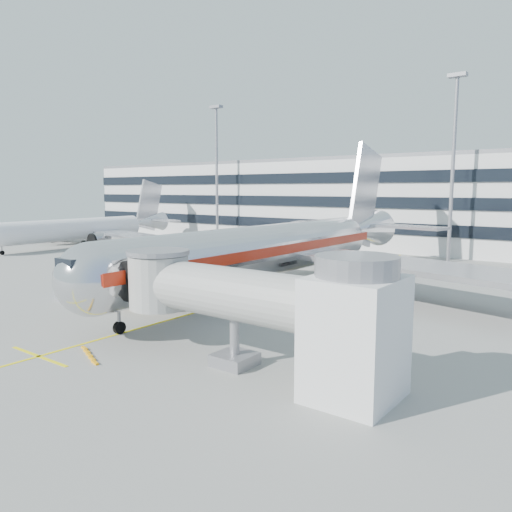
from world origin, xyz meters
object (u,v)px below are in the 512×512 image
Objects in this scene: baggage_tug at (81,284)px; cargo_container_left at (67,291)px; belt_loader at (152,300)px; ramp_worker at (132,287)px; main_jet at (279,248)px; cargo_container_right at (125,277)px; cargo_container_front at (93,292)px.

cargo_container_left is at bearing -60.85° from baggage_tug.
cargo_container_left is (1.27, -2.27, -0.18)m from baggage_tug.
ramp_worker is at bearing 157.93° from belt_loader.
main_jet reaches higher than cargo_container_left.
belt_loader reaches higher than ramp_worker.
main_jet is at bearing 44.18° from baggage_tug.
main_jet reaches higher than baggage_tug.
cargo_container_front is (4.48, -7.23, 0.08)m from cargo_container_right.
cargo_container_front reaches higher than cargo_container_left.
ramp_worker is (5.67, -3.74, 0.15)m from cargo_container_right.
cargo_container_right is (-0.98, 6.12, -0.25)m from baggage_tug.
baggage_tug is 1.90× the size of ramp_worker.
cargo_container_left is at bearing -74.97° from cargo_container_right.
cargo_container_front is (2.23, 1.16, 0.01)m from cargo_container_left.
main_jet reaches higher than belt_loader.
cargo_container_left is 5.77m from ramp_worker.
cargo_container_front is at bearing -171.15° from ramp_worker.
main_jet is 14.83m from ramp_worker.
ramp_worker reaches higher than cargo_container_right.
main_jet is 25.44× the size of cargo_container_left.
belt_loader is at bearing -28.26° from cargo_container_right.
cargo_container_left is (-12.64, -15.78, -3.41)m from main_jet.
belt_loader is 1.49× the size of baggage_tug.
baggage_tug is at bearing 119.15° from cargo_container_left.
belt_loader reaches higher than cargo_container_front.
belt_loader is at bearing -106.80° from main_jet.
baggage_tug is 6.20m from cargo_container_right.
cargo_container_right is 1.02× the size of ramp_worker.
cargo_container_right is at bearing 99.14° from baggage_tug.
baggage_tug reaches higher than ramp_worker.
baggage_tug is (-13.91, -13.51, -3.23)m from main_jet.
main_jet is 16.98m from cargo_container_right.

